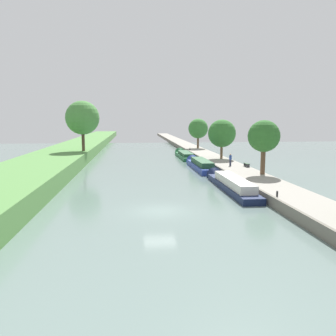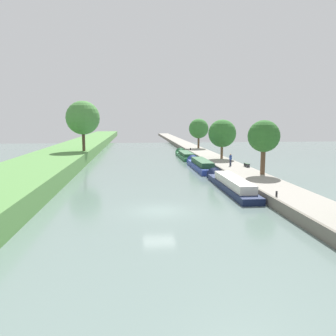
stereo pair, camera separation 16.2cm
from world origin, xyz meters
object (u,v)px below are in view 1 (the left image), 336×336
at_px(narrowboat_navy, 230,183).
at_px(narrowboat_blue, 200,165).
at_px(mooring_bollard_near, 277,194).
at_px(mooring_bollard_far, 190,149).
at_px(person_walking, 230,159).
at_px(park_bench, 247,164).
at_px(narrowboat_green, 184,155).

relative_size(narrowboat_navy, narrowboat_blue, 1.10).
distance_m(mooring_bollard_near, mooring_bollard_far, 43.12).
xyz_separation_m(narrowboat_blue, person_walking, (3.46, -3.69, 1.14)).
height_order(narrowboat_navy, park_bench, narrowboat_navy).
bearing_deg(park_bench, narrowboat_blue, 137.63).
height_order(narrowboat_green, mooring_bollard_far, narrowboat_green).
bearing_deg(park_bench, person_walking, 147.87).
xyz_separation_m(narrowboat_blue, narrowboat_green, (-0.06, 14.94, -0.12)).
bearing_deg(narrowboat_navy, park_bench, 62.87).
distance_m(person_walking, park_bench, 2.29).
xyz_separation_m(narrowboat_green, mooring_bollard_near, (2.04, -37.34, 0.61)).
bearing_deg(narrowboat_green, narrowboat_navy, -89.46).
bearing_deg(mooring_bollard_near, mooring_bollard_far, 90.00).
relative_size(mooring_bollard_near, mooring_bollard_far, 1.00).
xyz_separation_m(narrowboat_blue, mooring_bollard_near, (1.98, -22.40, 0.49)).
bearing_deg(narrowboat_green, park_bench, -74.75).
bearing_deg(narrowboat_navy, mooring_bollard_far, 87.17).
xyz_separation_m(narrowboat_navy, person_walking, (3.23, 11.17, 1.17)).
height_order(narrowboat_navy, mooring_bollard_near, narrowboat_navy).
relative_size(narrowboat_green, park_bench, 8.76).
bearing_deg(narrowboat_navy, mooring_bollard_near, -76.86).
bearing_deg(mooring_bollard_near, person_walking, 85.50).
bearing_deg(mooring_bollard_far, person_walking, -86.55).
height_order(narrowboat_green, mooring_bollard_near, narrowboat_green).
relative_size(person_walking, mooring_bollard_far, 3.69).
relative_size(narrowboat_blue, person_walking, 7.89).
bearing_deg(narrowboat_green, mooring_bollard_near, -86.87).
relative_size(narrowboat_blue, narrowboat_green, 1.00).
height_order(person_walking, mooring_bollard_near, person_walking).
bearing_deg(person_walking, narrowboat_green, 100.68).
relative_size(person_walking, park_bench, 1.11).
xyz_separation_m(mooring_bollard_near, mooring_bollard_far, (0.00, 43.12, 0.00)).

